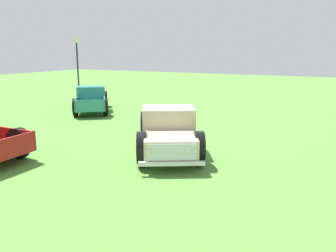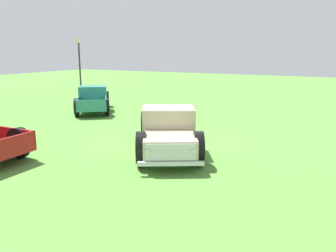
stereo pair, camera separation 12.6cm
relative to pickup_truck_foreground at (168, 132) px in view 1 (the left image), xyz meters
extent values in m
plane|color=#548C38|center=(1.06, 0.45, -0.78)|extent=(80.00, 80.00, 0.00)
cube|color=#C6B793|center=(-1.24, -0.71, -0.08)|extent=(2.20, 2.21, 0.59)
cube|color=silver|center=(-1.96, -1.12, -0.08)|extent=(0.78, 1.30, 0.49)
sphere|color=silver|center=(-1.61, -1.67, -0.05)|extent=(0.21, 0.21, 0.21)
sphere|color=silver|center=(-2.26, -0.54, -0.05)|extent=(0.21, 0.21, 0.21)
cube|color=#C6B793|center=(0.06, 0.03, 0.24)|extent=(2.09, 2.24, 1.23)
cube|color=#8C9EA8|center=(-0.51, -0.29, 0.51)|extent=(0.80, 1.36, 0.54)
cube|color=#C6B793|center=(1.64, 0.93, -0.32)|extent=(2.83, 2.66, 0.11)
cube|color=#C6B793|center=(2.06, 0.20, 0.03)|extent=(1.99, 1.19, 0.59)
cube|color=#C6B793|center=(1.21, 1.67, 0.03)|extent=(1.99, 1.19, 0.59)
cube|color=#C6B793|center=(2.57, 1.47, 0.03)|extent=(0.96, 1.59, 0.59)
cylinder|color=black|center=(-0.80, -1.49, -0.37)|extent=(0.82, 0.61, 0.81)
cylinder|color=#B7B7BC|center=(-0.79, -1.50, -0.37)|extent=(0.41, 0.38, 0.32)
cylinder|color=black|center=(-0.80, -1.49, -0.17)|extent=(1.04, 0.77, 1.03)
cylinder|color=black|center=(-1.69, 0.07, -0.37)|extent=(0.82, 0.61, 0.81)
cylinder|color=#B7B7BC|center=(-1.69, 0.08, -0.37)|extent=(0.41, 0.38, 0.32)
cylinder|color=black|center=(-1.69, 0.07, -0.17)|extent=(1.04, 0.77, 1.03)
cylinder|color=black|center=(2.31, 0.29, -0.37)|extent=(0.82, 0.61, 0.81)
cylinder|color=#B7B7BC|center=(2.32, 0.28, -0.37)|extent=(0.41, 0.38, 0.32)
cylinder|color=black|center=(2.31, 0.29, -0.17)|extent=(1.04, 0.77, 1.03)
cylinder|color=black|center=(1.42, 1.85, -0.37)|extent=(0.82, 0.61, 0.81)
cylinder|color=#B7B7BC|center=(1.42, 1.85, -0.37)|extent=(0.41, 0.38, 0.32)
cylinder|color=black|center=(1.42, 1.85, -0.17)|extent=(1.04, 0.77, 1.03)
cube|color=silver|center=(-1.99, -1.14, -0.41)|extent=(1.06, 1.75, 0.13)
cube|color=#2D8475|center=(6.85, 9.04, -0.15)|extent=(2.05, 2.05, 0.53)
cube|color=silver|center=(7.44, 9.49, -0.15)|extent=(0.86, 1.08, 0.45)
sphere|color=silver|center=(7.06, 9.95, -0.12)|extent=(0.19, 0.19, 0.19)
sphere|color=silver|center=(7.78, 9.02, -0.12)|extent=(0.19, 0.19, 0.19)
cube|color=#2D8475|center=(5.78, 8.21, 0.14)|extent=(1.98, 2.05, 1.11)
cube|color=#8C9EA8|center=(6.25, 8.57, 0.39)|extent=(0.89, 1.13, 0.49)
cube|color=#2D8475|center=(4.48, 7.20, -0.36)|extent=(2.60, 2.52, 0.10)
cube|color=#2D8475|center=(4.01, 7.81, -0.05)|extent=(1.65, 1.30, 0.53)
cube|color=#2D8475|center=(4.95, 6.60, -0.05)|extent=(1.65, 1.30, 0.53)
cube|color=#2D8475|center=(3.71, 6.61, -0.05)|extent=(1.05, 1.33, 0.53)
cylinder|color=black|center=(6.35, 9.68, -0.41)|extent=(0.71, 0.62, 0.74)
cylinder|color=#B7B7BC|center=(6.35, 9.69, -0.41)|extent=(0.37, 0.36, 0.29)
cylinder|color=black|center=(6.35, 9.68, -0.23)|extent=(0.90, 0.78, 0.93)
cylinder|color=black|center=(7.35, 8.40, -0.41)|extent=(0.71, 0.62, 0.74)
cylinder|color=#B7B7BC|center=(7.35, 8.39, -0.41)|extent=(0.37, 0.36, 0.29)
cylinder|color=black|center=(7.35, 8.40, -0.23)|extent=(0.90, 0.78, 0.93)
cylinder|color=black|center=(3.79, 7.70, -0.41)|extent=(0.71, 0.62, 0.74)
cylinder|color=#B7B7BC|center=(3.78, 7.71, -0.41)|extent=(0.37, 0.36, 0.29)
cylinder|color=black|center=(3.79, 7.70, -0.23)|extent=(0.90, 0.78, 0.93)
cylinder|color=black|center=(4.78, 6.41, -0.41)|extent=(0.71, 0.62, 0.74)
cylinder|color=#B7B7BC|center=(4.79, 6.41, -0.41)|extent=(0.37, 0.36, 0.29)
cylinder|color=black|center=(4.78, 6.41, -0.23)|extent=(0.90, 0.78, 0.93)
cube|color=silver|center=(7.47, 9.52, -0.45)|extent=(1.16, 1.46, 0.12)
cube|color=maroon|center=(-2.91, 4.44, -0.03)|extent=(0.13, 2.10, 0.55)
cube|color=maroon|center=(-3.68, 3.41, -0.03)|extent=(1.67, 0.12, 0.55)
cylinder|color=black|center=(-2.86, 4.19, -0.40)|extent=(0.24, 0.76, 0.76)
cylinder|color=#B7B7BC|center=(-2.85, 4.19, -0.40)|extent=(0.25, 0.31, 0.30)
cylinder|color=black|center=(-2.86, 4.19, -0.21)|extent=(0.30, 0.96, 0.96)
cube|color=#2D2D33|center=(9.30, 12.30, -0.65)|extent=(0.36, 0.36, 0.25)
cylinder|color=#2D2D33|center=(9.30, 12.30, 1.40)|extent=(0.12, 0.12, 3.85)
cube|color=#F2EACC|center=(9.30, 12.30, 3.50)|extent=(0.28, 0.28, 0.36)
cone|color=#2D2D33|center=(9.30, 12.30, 3.68)|extent=(0.32, 0.32, 0.14)
camera|label=1|loc=(-10.63, -5.50, 2.82)|focal=37.34mm
camera|label=2|loc=(-10.57, -5.61, 2.82)|focal=37.34mm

